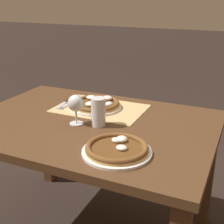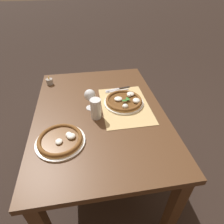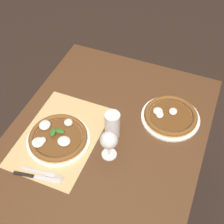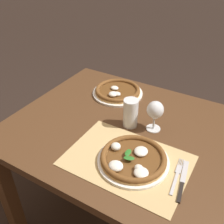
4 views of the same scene
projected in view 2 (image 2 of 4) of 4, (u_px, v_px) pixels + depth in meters
ground_plane at (103, 171)px, 1.81m from camera, size 24.00×24.00×0.00m
dining_table at (100, 121)px, 1.42m from camera, size 1.28×0.92×0.74m
paper_placemat at (125, 105)px, 1.40m from camera, size 0.51×0.35×0.00m
pizza_near at (124, 101)px, 1.41m from camera, size 0.30×0.30×0.05m
pizza_far at (61, 140)px, 1.10m from camera, size 0.29×0.29×0.05m
wine_glass at (90, 96)px, 1.32m from camera, size 0.08×0.08×0.16m
pint_glass at (96, 109)px, 1.25m from camera, size 0.07×0.07×0.15m
fork at (117, 91)px, 1.56m from camera, size 0.04×0.20×0.00m
knife at (118, 89)px, 1.58m from camera, size 0.05×0.21×0.01m
votive_candle at (50, 82)px, 1.65m from camera, size 0.06×0.06×0.07m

